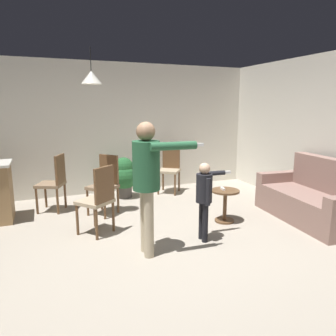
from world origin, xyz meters
TOP-DOWN VIEW (x-y plane):
  - ground at (0.00, 0.00)m, footprint 7.68×7.68m
  - wall_back at (0.00, 3.20)m, footprint 6.40×0.10m
  - couch_floral at (2.64, 0.24)m, footprint 1.02×1.87m
  - side_table_by_couch at (1.29, 0.69)m, footprint 0.44×0.44m
  - person_adult at (-0.20, 0.08)m, footprint 0.80×0.51m
  - person_child at (0.64, 0.18)m, footprint 0.58×0.31m
  - dining_chair_by_counter at (1.14, 2.66)m, footprint 0.59×0.59m
  - dining_chair_near_wall at (-0.39, 1.82)m, footprint 0.59×0.59m
  - dining_chair_centre_back at (-0.65, 0.93)m, footprint 0.59×0.59m
  - dining_chair_spare at (-1.19, 2.26)m, footprint 0.55×0.55m
  - potted_plant_corner at (0.14, 2.63)m, footprint 0.53×0.53m
  - spare_remote_on_table at (1.25, 0.72)m, footprint 0.06×0.13m
  - ceiling_light_pendant at (-0.56, 1.68)m, footprint 0.32×0.32m

SIDE VIEW (x-z plane):
  - ground at x=0.00m, z-range 0.00..0.00m
  - side_table_by_couch at x=1.29m, z-range 0.07..0.59m
  - couch_floral at x=2.64m, z-range -0.17..0.83m
  - potted_plant_corner at x=0.14m, z-range 0.04..0.86m
  - spare_remote_on_table at x=1.25m, z-range 0.52..0.56m
  - dining_chair_by_counter at x=1.14m, z-range 0.05..1.05m
  - dining_chair_near_wall at x=-0.39m, z-range 0.05..1.05m
  - dining_chair_centre_back at x=-0.65m, z-range 0.05..1.05m
  - dining_chair_spare at x=-1.19m, z-range 0.05..1.05m
  - person_child at x=0.64m, z-range 0.13..1.22m
  - person_adult at x=-0.20m, z-range 0.20..1.84m
  - wall_back at x=0.00m, z-range 0.00..2.70m
  - ceiling_light_pendant at x=-0.56m, z-range 1.98..2.53m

